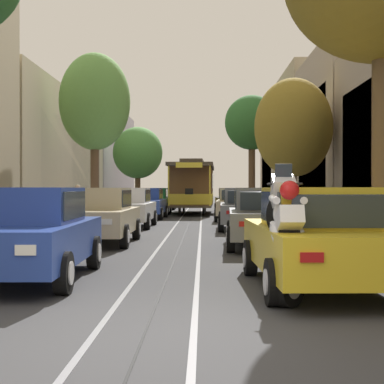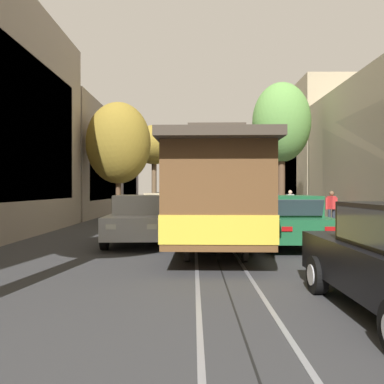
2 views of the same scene
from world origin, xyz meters
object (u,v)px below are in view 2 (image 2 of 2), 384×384
(motorcycle_with_rider, at_px, (181,197))
(street_tree_kerb_left_near, at_px, (249,144))
(parked_car_white_mid_left, at_px, (241,205))
(cable_car_trolley, at_px, (214,193))
(parked_car_yellow_near_right, at_px, (175,199))
(street_tree_kerb_right_second, at_px, (118,143))
(parked_car_beige_second_left, at_px, (230,202))
(pedestrian_on_left_pavement, at_px, (332,207))
(pedestrian_on_right_pavement, at_px, (290,203))
(parked_car_green_fifth_left, at_px, (289,221))
(street_tree_kerb_left_second, at_px, (281,123))
(parked_car_grey_mid_right, at_px, (169,204))
(parked_car_silver_fifth_right, at_px, (139,219))
(parked_car_blue_fourth_left, at_px, (257,211))
(parked_car_grey_second_right, at_px, (173,201))
(street_tree_kerb_right_near, at_px, (154,145))
(parked_car_beige_fourth_right, at_px, (161,209))

(motorcycle_with_rider, bearing_deg, street_tree_kerb_left_near, 152.29)
(parked_car_white_mid_left, bearing_deg, cable_car_trolley, 79.44)
(parked_car_yellow_near_right, bearing_deg, street_tree_kerb_right_second, 82.24)
(parked_car_beige_second_left, relative_size, pedestrian_on_left_pavement, 2.58)
(parked_car_yellow_near_right, height_order, street_tree_kerb_left_near, street_tree_kerb_left_near)
(pedestrian_on_right_pavement, bearing_deg, street_tree_kerb_right_second, 4.83)
(parked_car_white_mid_left, distance_m, street_tree_kerb_right_second, 8.34)
(cable_car_trolley, distance_m, motorcycle_with_rider, 27.73)
(cable_car_trolley, xyz_separation_m, motorcycle_with_rider, (1.78, -27.67, -0.66))
(parked_car_yellow_near_right, distance_m, pedestrian_on_left_pavement, 21.62)
(parked_car_green_fifth_left, distance_m, street_tree_kerb_left_second, 10.72)
(parked_car_grey_mid_right, bearing_deg, motorcycle_with_rider, -91.73)
(parked_car_silver_fifth_right, height_order, street_tree_kerb_right_second, street_tree_kerb_right_second)
(parked_car_blue_fourth_left, relative_size, parked_car_yellow_near_right, 1.00)
(street_tree_kerb_right_second, bearing_deg, motorcycle_with_rider, -99.27)
(parked_car_grey_second_right, height_order, parked_car_silver_fifth_right, same)
(parked_car_green_fifth_left, relative_size, street_tree_kerb_right_second, 0.67)
(parked_car_green_fifth_left, height_order, parked_car_grey_mid_right, same)
(parked_car_white_mid_left, relative_size, motorcycle_with_rider, 2.28)
(parked_car_grey_mid_right, relative_size, street_tree_kerb_right_near, 0.58)
(parked_car_beige_fourth_right, height_order, street_tree_kerb_right_second, street_tree_kerb_right_second)
(parked_car_green_fifth_left, bearing_deg, street_tree_kerb_left_second, -101.12)
(parked_car_beige_fourth_right, height_order, pedestrian_on_left_pavement, pedestrian_on_left_pavement)
(cable_car_trolley, height_order, motorcycle_with_rider, cable_car_trolley)
(parked_car_beige_second_left, bearing_deg, street_tree_kerb_left_second, 101.67)
(street_tree_kerb_right_near, bearing_deg, parked_car_grey_second_right, 116.02)
(parked_car_beige_second_left, height_order, motorcycle_with_rider, motorcycle_with_rider)
(parked_car_blue_fourth_left, xyz_separation_m, pedestrian_on_left_pavement, (-3.49, -0.34, 0.16))
(parked_car_yellow_near_right, xyz_separation_m, pedestrian_on_right_pavement, (-7.27, 15.95, 0.18))
(parked_car_green_fifth_left, xyz_separation_m, parked_car_grey_mid_right, (4.55, -13.46, 0.00))
(pedestrian_on_right_pavement, bearing_deg, motorcycle_with_rider, -68.67)
(parked_car_grey_mid_right, distance_m, parked_car_silver_fifth_right, 12.80)
(cable_car_trolley, bearing_deg, pedestrian_on_right_pavement, -114.58)
(parked_car_white_mid_left, height_order, parked_car_grey_mid_right, same)
(parked_car_white_mid_left, distance_m, parked_car_grey_mid_right, 4.75)
(motorcycle_with_rider, bearing_deg, parked_car_yellow_near_right, 59.62)
(parked_car_white_mid_left, bearing_deg, parked_car_beige_second_left, -89.45)
(street_tree_kerb_left_second, xyz_separation_m, motorcycle_with_rider, (6.01, -17.63, -4.40))
(motorcycle_with_rider, bearing_deg, pedestrian_on_left_pavement, 109.76)
(street_tree_kerb_left_second, bearing_deg, parked_car_green_fifth_left, 78.88)
(parked_car_beige_second_left, bearing_deg, parked_car_grey_mid_right, 50.48)
(parked_car_beige_fourth_right, bearing_deg, parked_car_silver_fifth_right, 88.36)
(parked_car_yellow_near_right, xyz_separation_m, parked_car_grey_mid_right, (-0.21, 12.59, 0.00))
(parked_car_grey_second_right, xyz_separation_m, street_tree_kerb_left_second, (-6.47, 10.32, 4.61))
(parked_car_blue_fourth_left, relative_size, street_tree_kerb_right_second, 0.67)
(parked_car_grey_second_right, bearing_deg, motorcycle_with_rider, -93.60)
(street_tree_kerb_right_second, height_order, pedestrian_on_left_pavement, street_tree_kerb_right_second)
(parked_car_blue_fourth_left, distance_m, parked_car_grey_second_right, 14.80)
(cable_car_trolley, distance_m, pedestrian_on_right_pavement, 11.73)
(street_tree_kerb_right_second, relative_size, pedestrian_on_left_pavement, 3.85)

